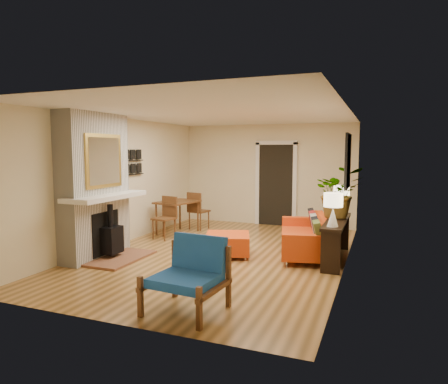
{
  "coord_description": "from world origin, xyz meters",
  "views": [
    {
      "loc": [
        2.76,
        -6.8,
        1.94
      ],
      "look_at": [
        0.0,
        0.2,
        1.15
      ],
      "focal_mm": 32.0,
      "sensor_mm": 36.0,
      "label": 1
    }
  ],
  "objects_px": {
    "sofa": "(308,236)",
    "blue_chair": "(191,270)",
    "houseplant": "(338,192)",
    "dining_table": "(180,208)",
    "ottoman": "(228,243)",
    "lamp_far": "(341,196)",
    "lamp_near": "(333,206)",
    "console_table": "(337,228)"
  },
  "relations": [
    {
      "from": "sofa",
      "to": "lamp_near",
      "type": "relative_size",
      "value": 3.81
    },
    {
      "from": "sofa",
      "to": "console_table",
      "type": "distance_m",
      "value": 0.64
    },
    {
      "from": "console_table",
      "to": "lamp_far",
      "type": "xyz_separation_m",
      "value": [
        0.0,
        0.73,
        0.49
      ]
    },
    {
      "from": "dining_table",
      "to": "lamp_near",
      "type": "height_order",
      "value": "lamp_near"
    },
    {
      "from": "sofa",
      "to": "console_table",
      "type": "xyz_separation_m",
      "value": [
        0.53,
        -0.26,
        0.24
      ]
    },
    {
      "from": "lamp_near",
      "to": "lamp_far",
      "type": "distance_m",
      "value": 1.4
    },
    {
      "from": "sofa",
      "to": "blue_chair",
      "type": "height_order",
      "value": "blue_chair"
    },
    {
      "from": "houseplant",
      "to": "dining_table",
      "type": "bearing_deg",
      "value": 167.28
    },
    {
      "from": "console_table",
      "to": "houseplant",
      "type": "distance_m",
      "value": 0.65
    },
    {
      "from": "lamp_near",
      "to": "dining_table",
      "type": "bearing_deg",
      "value": 154.8
    },
    {
      "from": "lamp_near",
      "to": "houseplant",
      "type": "height_order",
      "value": "houseplant"
    },
    {
      "from": "ottoman",
      "to": "lamp_near",
      "type": "xyz_separation_m",
      "value": [
        1.9,
        -0.27,
        0.83
      ]
    },
    {
      "from": "dining_table",
      "to": "lamp_near",
      "type": "relative_size",
      "value": 3.25
    },
    {
      "from": "ottoman",
      "to": "blue_chair",
      "type": "distance_m",
      "value": 2.53
    },
    {
      "from": "ottoman",
      "to": "blue_chair",
      "type": "height_order",
      "value": "blue_chair"
    },
    {
      "from": "sofa",
      "to": "lamp_far",
      "type": "xyz_separation_m",
      "value": [
        0.53,
        0.47,
        0.73
      ]
    },
    {
      "from": "blue_chair",
      "to": "lamp_near",
      "type": "xyz_separation_m",
      "value": [
        1.43,
        2.21,
        0.58
      ]
    },
    {
      "from": "console_table",
      "to": "sofa",
      "type": "bearing_deg",
      "value": 154.21
    },
    {
      "from": "blue_chair",
      "to": "lamp_near",
      "type": "height_order",
      "value": "lamp_near"
    },
    {
      "from": "dining_table",
      "to": "sofa",
      "type": "bearing_deg",
      "value": -14.25
    },
    {
      "from": "ottoman",
      "to": "console_table",
      "type": "distance_m",
      "value": 1.97
    },
    {
      "from": "ottoman",
      "to": "console_table",
      "type": "bearing_deg",
      "value": 11.87
    },
    {
      "from": "lamp_far",
      "to": "houseplant",
      "type": "relative_size",
      "value": 0.58
    },
    {
      "from": "ottoman",
      "to": "lamp_far",
      "type": "bearing_deg",
      "value": 30.76
    },
    {
      "from": "sofa",
      "to": "dining_table",
      "type": "height_order",
      "value": "dining_table"
    },
    {
      "from": "blue_chair",
      "to": "lamp_far",
      "type": "xyz_separation_m",
      "value": [
        1.43,
        3.61,
        0.58
      ]
    },
    {
      "from": "sofa",
      "to": "lamp_far",
      "type": "relative_size",
      "value": 3.81
    },
    {
      "from": "dining_table",
      "to": "ottoman",
      "type": "bearing_deg",
      "value": -39.6
    },
    {
      "from": "lamp_near",
      "to": "console_table",
      "type": "bearing_deg",
      "value": 90.0
    },
    {
      "from": "sofa",
      "to": "lamp_far",
      "type": "height_order",
      "value": "lamp_far"
    },
    {
      "from": "sofa",
      "to": "ottoman",
      "type": "height_order",
      "value": "sofa"
    },
    {
      "from": "ottoman",
      "to": "houseplant",
      "type": "relative_size",
      "value": 1.09
    },
    {
      "from": "ottoman",
      "to": "lamp_near",
      "type": "distance_m",
      "value": 2.09
    },
    {
      "from": "sofa",
      "to": "lamp_far",
      "type": "bearing_deg",
      "value": 41.42
    },
    {
      "from": "ottoman",
      "to": "lamp_far",
      "type": "relative_size",
      "value": 1.86
    },
    {
      "from": "console_table",
      "to": "lamp_near",
      "type": "distance_m",
      "value": 0.83
    },
    {
      "from": "ottoman",
      "to": "sofa",
      "type": "bearing_deg",
      "value": 25.76
    },
    {
      "from": "ottoman",
      "to": "console_table",
      "type": "height_order",
      "value": "console_table"
    },
    {
      "from": "blue_chair",
      "to": "houseplant",
      "type": "height_order",
      "value": "houseplant"
    },
    {
      "from": "dining_table",
      "to": "houseplant",
      "type": "relative_size",
      "value": 1.9
    },
    {
      "from": "sofa",
      "to": "houseplant",
      "type": "distance_m",
      "value": 1.0
    },
    {
      "from": "console_table",
      "to": "lamp_far",
      "type": "relative_size",
      "value": 3.43
    }
  ]
}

